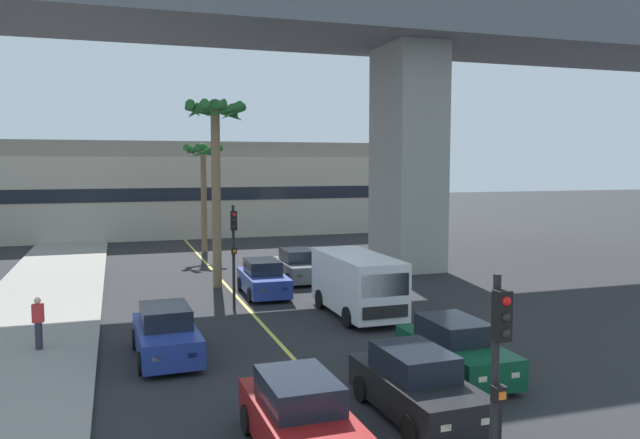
{
  "coord_description": "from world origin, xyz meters",
  "views": [
    {
      "loc": [
        -4.95,
        -1.12,
        5.85
      ],
      "look_at": [
        0.0,
        14.0,
        4.42
      ],
      "focal_mm": 35.15,
      "sensor_mm": 36.0,
      "label": 1
    }
  ],
  "objects_px": {
    "pedestrian_far_along": "(38,322)",
    "car_queue_front": "(455,350)",
    "traffic_light_median_near": "(498,372)",
    "palm_tree_near_median": "(216,138)",
    "car_queue_second": "(300,419)",
    "car_queue_third": "(416,386)",
    "delivery_van": "(357,283)",
    "car_queue_fourth": "(298,266)",
    "palm_tree_mid_median": "(203,165)",
    "car_queue_fifth": "(166,334)",
    "car_queue_sixth": "(263,279)",
    "traffic_light_median_far": "(234,243)"
  },
  "relations": [
    {
      "from": "traffic_light_median_near",
      "to": "traffic_light_median_far",
      "type": "xyz_separation_m",
      "value": [
        -1.0,
        16.53,
        0.0
      ]
    },
    {
      "from": "delivery_van",
      "to": "car_queue_sixth",
      "type": "bearing_deg",
      "value": 118.17
    },
    {
      "from": "car_queue_second",
      "to": "traffic_light_median_near",
      "type": "xyz_separation_m",
      "value": [
        1.98,
        -3.83,
        1.99
      ]
    },
    {
      "from": "car_queue_third",
      "to": "car_queue_fourth",
      "type": "bearing_deg",
      "value": 83.1
    },
    {
      "from": "car_queue_fourth",
      "to": "traffic_light_median_far",
      "type": "height_order",
      "value": "traffic_light_median_far"
    },
    {
      "from": "car_queue_front",
      "to": "car_queue_fourth",
      "type": "height_order",
      "value": "same"
    },
    {
      "from": "car_queue_second",
      "to": "car_queue_sixth",
      "type": "bearing_deg",
      "value": 79.83
    },
    {
      "from": "car_queue_fourth",
      "to": "palm_tree_mid_median",
      "type": "xyz_separation_m",
      "value": [
        -3.05,
        11.54,
        4.99
      ]
    },
    {
      "from": "car_queue_second",
      "to": "car_queue_sixth",
      "type": "height_order",
      "value": "same"
    },
    {
      "from": "car_queue_third",
      "to": "pedestrian_far_along",
      "type": "bearing_deg",
      "value": 138.33
    },
    {
      "from": "pedestrian_far_along",
      "to": "car_queue_front",
      "type": "bearing_deg",
      "value": -26.98
    },
    {
      "from": "traffic_light_median_near",
      "to": "car_queue_fourth",
      "type": "bearing_deg",
      "value": 81.78
    },
    {
      "from": "car_queue_fifth",
      "to": "palm_tree_near_median",
      "type": "relative_size",
      "value": 0.47
    },
    {
      "from": "traffic_light_median_far",
      "to": "car_queue_second",
      "type": "bearing_deg",
      "value": -94.4
    },
    {
      "from": "car_queue_fifth",
      "to": "car_queue_second",
      "type": "bearing_deg",
      "value": -73.96
    },
    {
      "from": "car_queue_second",
      "to": "palm_tree_near_median",
      "type": "distance_m",
      "value": 18.74
    },
    {
      "from": "traffic_light_median_near",
      "to": "palm_tree_near_median",
      "type": "relative_size",
      "value": 0.48
    },
    {
      "from": "car_queue_front",
      "to": "pedestrian_far_along",
      "type": "bearing_deg",
      "value": 153.02
    },
    {
      "from": "car_queue_fifth",
      "to": "traffic_light_median_far",
      "type": "xyz_separation_m",
      "value": [
        3.06,
        5.44,
        1.99
      ]
    },
    {
      "from": "traffic_light_median_far",
      "to": "car_queue_front",
      "type": "bearing_deg",
      "value": -65.22
    },
    {
      "from": "delivery_van",
      "to": "traffic_light_median_far",
      "type": "distance_m",
      "value": 5.13
    },
    {
      "from": "car_queue_front",
      "to": "delivery_van",
      "type": "distance_m",
      "value": 7.2
    },
    {
      "from": "car_queue_second",
      "to": "car_queue_third",
      "type": "distance_m",
      "value": 3.22
    },
    {
      "from": "delivery_van",
      "to": "traffic_light_median_near",
      "type": "bearing_deg",
      "value": -103.22
    },
    {
      "from": "delivery_van",
      "to": "palm_tree_mid_median",
      "type": "bearing_deg",
      "value": 99.55
    },
    {
      "from": "car_queue_third",
      "to": "traffic_light_median_far",
      "type": "bearing_deg",
      "value": 100.12
    },
    {
      "from": "delivery_van",
      "to": "traffic_light_median_near",
      "type": "distance_m",
      "value": 14.62
    },
    {
      "from": "car_queue_third",
      "to": "car_queue_second",
      "type": "bearing_deg",
      "value": -162.59
    },
    {
      "from": "car_queue_fourth",
      "to": "delivery_van",
      "type": "relative_size",
      "value": 0.78
    },
    {
      "from": "car_queue_front",
      "to": "car_queue_fifth",
      "type": "distance_m",
      "value": 8.51
    },
    {
      "from": "delivery_van",
      "to": "pedestrian_far_along",
      "type": "xyz_separation_m",
      "value": [
        -11.08,
        -1.49,
        -0.29
      ]
    },
    {
      "from": "car_queue_fifth",
      "to": "delivery_van",
      "type": "height_order",
      "value": "delivery_van"
    },
    {
      "from": "car_queue_third",
      "to": "car_queue_fifth",
      "type": "bearing_deg",
      "value": 129.34
    },
    {
      "from": "car_queue_fourth",
      "to": "pedestrian_far_along",
      "type": "relative_size",
      "value": 2.54
    },
    {
      "from": "car_queue_second",
      "to": "palm_tree_mid_median",
      "type": "height_order",
      "value": "palm_tree_mid_median"
    },
    {
      "from": "car_queue_second",
      "to": "traffic_light_median_far",
      "type": "xyz_separation_m",
      "value": [
        0.98,
        12.7,
        1.99
      ]
    },
    {
      "from": "car_queue_third",
      "to": "palm_tree_near_median",
      "type": "distance_m",
      "value": 17.92
    },
    {
      "from": "palm_tree_mid_median",
      "to": "car_queue_second",
      "type": "bearing_deg",
      "value": -94.02
    },
    {
      "from": "palm_tree_near_median",
      "to": "palm_tree_mid_median",
      "type": "distance_m",
      "value": 12.01
    },
    {
      "from": "car_queue_fourth",
      "to": "car_queue_fifth",
      "type": "height_order",
      "value": "same"
    },
    {
      "from": "palm_tree_near_median",
      "to": "pedestrian_far_along",
      "type": "bearing_deg",
      "value": -127.97
    },
    {
      "from": "car_queue_third",
      "to": "traffic_light_median_far",
      "type": "relative_size",
      "value": 0.99
    },
    {
      "from": "car_queue_fifth",
      "to": "traffic_light_median_far",
      "type": "height_order",
      "value": "traffic_light_median_far"
    },
    {
      "from": "car_queue_second",
      "to": "pedestrian_far_along",
      "type": "height_order",
      "value": "pedestrian_far_along"
    },
    {
      "from": "car_queue_fifth",
      "to": "car_queue_third",
      "type": "bearing_deg",
      "value": -50.66
    },
    {
      "from": "car_queue_fifth",
      "to": "delivery_van",
      "type": "bearing_deg",
      "value": 22.62
    },
    {
      "from": "delivery_van",
      "to": "traffic_light_median_near",
      "type": "relative_size",
      "value": 1.25
    },
    {
      "from": "traffic_light_median_near",
      "to": "palm_tree_mid_median",
      "type": "relative_size",
      "value": 0.59
    },
    {
      "from": "car_queue_fourth",
      "to": "palm_tree_mid_median",
      "type": "height_order",
      "value": "palm_tree_mid_median"
    },
    {
      "from": "car_queue_third",
      "to": "palm_tree_near_median",
      "type": "relative_size",
      "value": 0.47
    }
  ]
}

